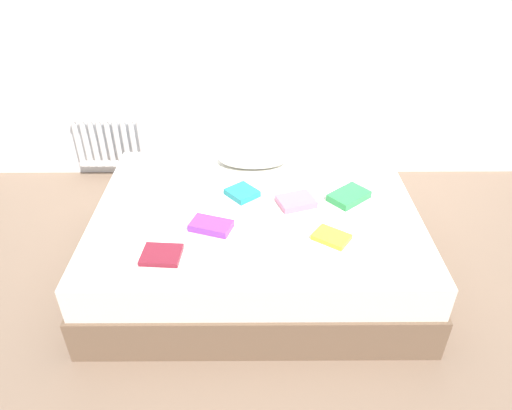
# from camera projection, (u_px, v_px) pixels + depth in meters

# --- Properties ---
(ground_plane) EXTENTS (8.00, 8.00, 0.00)m
(ground_plane) POSITION_uv_depth(u_px,v_px,m) (256.00, 268.00, 3.14)
(ground_plane) COLOR #7F6651
(back_wall) EXTENTS (6.00, 0.10, 2.80)m
(back_wall) POSITION_uv_depth(u_px,v_px,m) (255.00, 6.00, 3.48)
(back_wall) COLOR silver
(back_wall) RESTS_ON ground
(bed) EXTENTS (2.00, 1.50, 0.50)m
(bed) POSITION_uv_depth(u_px,v_px,m) (256.00, 239.00, 3.00)
(bed) COLOR brown
(bed) RESTS_ON ground
(radiator) EXTENTS (0.58, 0.04, 0.45)m
(radiator) POSITION_uv_depth(u_px,v_px,m) (110.00, 142.00, 3.93)
(radiator) COLOR white
(radiator) RESTS_ON ground
(pillow) EXTENTS (0.49, 0.26, 0.10)m
(pillow) POSITION_uv_depth(u_px,v_px,m) (254.00, 158.00, 3.28)
(pillow) COLOR white
(pillow) RESTS_ON bed
(textbook_pink) EXTENTS (0.26, 0.23, 0.04)m
(textbook_pink) POSITION_uv_depth(u_px,v_px,m) (296.00, 201.00, 2.87)
(textbook_pink) COLOR pink
(textbook_pink) RESTS_ON bed
(textbook_purple) EXTENTS (0.26, 0.20, 0.04)m
(textbook_purple) POSITION_uv_depth(u_px,v_px,m) (211.00, 226.00, 2.66)
(textbook_purple) COLOR purple
(textbook_purple) RESTS_ON bed
(textbook_green) EXTENTS (0.29, 0.28, 0.05)m
(textbook_green) POSITION_uv_depth(u_px,v_px,m) (349.00, 196.00, 2.92)
(textbook_green) COLOR green
(textbook_green) RESTS_ON bed
(textbook_white) EXTENTS (0.21, 0.21, 0.02)m
(textbook_white) POSITION_uv_depth(u_px,v_px,m) (168.00, 204.00, 2.87)
(textbook_white) COLOR white
(textbook_white) RESTS_ON bed
(textbook_yellow) EXTENTS (0.23, 0.22, 0.03)m
(textbook_yellow) POSITION_uv_depth(u_px,v_px,m) (331.00, 237.00, 2.59)
(textbook_yellow) COLOR yellow
(textbook_yellow) RESTS_ON bed
(textbook_teal) EXTENTS (0.24, 0.24, 0.04)m
(textbook_teal) POSITION_uv_depth(u_px,v_px,m) (242.00, 193.00, 2.96)
(textbook_teal) COLOR teal
(textbook_teal) RESTS_ON bed
(textbook_maroon) EXTENTS (0.22, 0.19, 0.03)m
(textbook_maroon) POSITION_uv_depth(u_px,v_px,m) (162.00, 255.00, 2.46)
(textbook_maroon) COLOR maroon
(textbook_maroon) RESTS_ON bed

